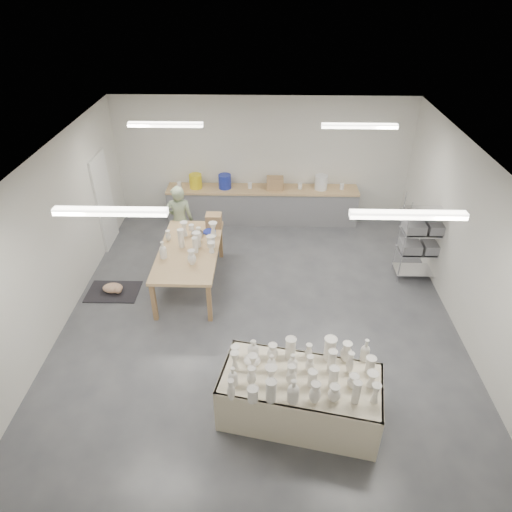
{
  "coord_description": "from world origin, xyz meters",
  "views": [
    {
      "loc": [
        0.09,
        -6.4,
        5.5
      ],
      "look_at": [
        -0.08,
        0.46,
        1.05
      ],
      "focal_mm": 32.0,
      "sensor_mm": 36.0,
      "label": 1
    }
  ],
  "objects_px": {
    "red_stool": "(184,236)",
    "work_table": "(193,246)",
    "drying_table": "(300,394)",
    "potter": "(180,221)"
  },
  "relations": [
    {
      "from": "work_table",
      "to": "red_stool",
      "type": "distance_m",
      "value": 1.55
    },
    {
      "from": "drying_table",
      "to": "work_table",
      "type": "bearing_deg",
      "value": 132.12
    },
    {
      "from": "drying_table",
      "to": "potter",
      "type": "xyz_separation_m",
      "value": [
        -2.35,
        4.3,
        0.37
      ]
    },
    {
      "from": "work_table",
      "to": "red_stool",
      "type": "bearing_deg",
      "value": 108.03
    },
    {
      "from": "red_stool",
      "to": "drying_table",
      "type": "bearing_deg",
      "value": -62.74
    },
    {
      "from": "work_table",
      "to": "red_stool",
      "type": "relative_size",
      "value": 5.57
    },
    {
      "from": "work_table",
      "to": "potter",
      "type": "bearing_deg",
      "value": 112.05
    },
    {
      "from": "red_stool",
      "to": "work_table",
      "type": "bearing_deg",
      "value": -72.25
    },
    {
      "from": "potter",
      "to": "red_stool",
      "type": "bearing_deg",
      "value": -97.6
    },
    {
      "from": "work_table",
      "to": "potter",
      "type": "relative_size",
      "value": 1.4
    }
  ]
}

